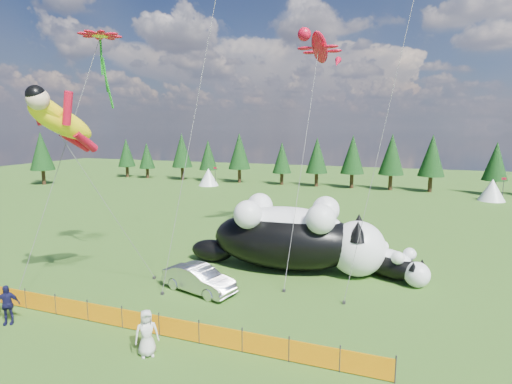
# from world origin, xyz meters

# --- Properties ---
(ground) EXTENTS (160.00, 160.00, 0.00)m
(ground) POSITION_xyz_m (0.00, 0.00, 0.00)
(ground) COLOR #0F370A
(ground) RESTS_ON ground
(safety_fence) EXTENTS (22.06, 0.06, 1.10)m
(safety_fence) POSITION_xyz_m (0.00, -3.00, 0.50)
(safety_fence) COLOR #262626
(safety_fence) RESTS_ON ground
(tree_line) EXTENTS (90.00, 4.00, 8.00)m
(tree_line) POSITION_xyz_m (0.00, 45.00, 4.00)
(tree_line) COLOR black
(tree_line) RESTS_ON ground
(festival_tents) EXTENTS (50.00, 3.20, 2.80)m
(festival_tents) POSITION_xyz_m (11.00, 40.00, 1.40)
(festival_tents) COLOR white
(festival_tents) RESTS_ON ground
(cat_large) EXTENTS (13.09, 5.23, 4.73)m
(cat_large) POSITION_xyz_m (4.54, 7.37, 2.25)
(cat_large) COLOR black
(cat_large) RESTS_ON ground
(cat_small) EXTENTS (4.96, 3.96, 2.02)m
(cat_small) POSITION_xyz_m (10.63, 7.85, 0.96)
(cat_small) COLOR black
(cat_small) RESTS_ON ground
(car) EXTENTS (4.76, 2.69, 1.48)m
(car) POSITION_xyz_m (0.37, 1.99, 0.74)
(car) COLOR silver
(car) RESTS_ON ground
(spectator_c) EXTENTS (1.26, 1.10, 1.92)m
(spectator_c) POSITION_xyz_m (-6.39, -4.49, 0.96)
(spectator_c) COLOR #15153B
(spectator_c) RESTS_ON ground
(spectator_e) EXTENTS (1.14, 1.09, 1.96)m
(spectator_e) POSITION_xyz_m (1.43, -4.52, 0.98)
(spectator_e) COLOR silver
(spectator_e) RESTS_ON ground
(superhero_kite) EXTENTS (4.66, 6.44, 11.89)m
(superhero_kite) POSITION_xyz_m (-5.48, -1.28, 9.53)
(superhero_kite) COLOR yellow
(superhero_kite) RESTS_ON ground
(gecko_kite) EXTENTS (3.59, 13.45, 18.06)m
(gecko_kite) POSITION_xyz_m (4.67, 13.66, 15.09)
(gecko_kite) COLOR red
(gecko_kite) RESTS_ON ground
(flower_kite) EXTENTS (3.84, 6.57, 15.30)m
(flower_kite) POSITION_xyz_m (-5.68, 2.13, 14.24)
(flower_kite) COLOR red
(flower_kite) RESTS_ON ground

